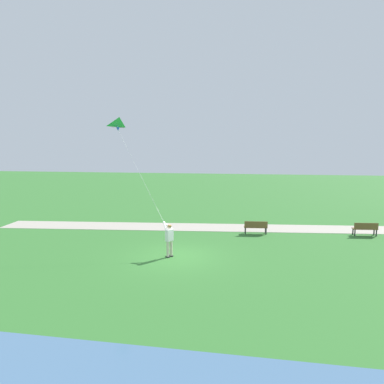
{
  "coord_description": "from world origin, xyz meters",
  "views": [
    {
      "loc": [
        16.63,
        3.61,
        5.57
      ],
      "look_at": [
        0.06,
        0.83,
        3.42
      ],
      "focal_mm": 31.51,
      "sensor_mm": 36.0,
      "label": 1
    }
  ],
  "objects_px": {
    "person_kite_flyer": "(169,237)",
    "park_bench_far_walkway": "(365,228)",
    "flying_kite": "(120,125)",
    "park_bench_near_walkway": "(256,226)"
  },
  "relations": [
    {
      "from": "person_kite_flyer",
      "to": "park_bench_far_walkway",
      "type": "relative_size",
      "value": 1.19
    },
    {
      "from": "flying_kite",
      "to": "park_bench_near_walkway",
      "type": "distance_m",
      "value": 10.76
    },
    {
      "from": "person_kite_flyer",
      "to": "park_bench_near_walkway",
      "type": "bearing_deg",
      "value": 140.91
    },
    {
      "from": "person_kite_flyer",
      "to": "park_bench_near_walkway",
      "type": "relative_size",
      "value": 1.19
    },
    {
      "from": "person_kite_flyer",
      "to": "flying_kite",
      "type": "height_order",
      "value": "flying_kite"
    },
    {
      "from": "person_kite_flyer",
      "to": "park_bench_far_walkway",
      "type": "xyz_separation_m",
      "value": [
        -6.27,
        11.49,
        -0.54
      ]
    },
    {
      "from": "flying_kite",
      "to": "park_bench_far_walkway",
      "type": "bearing_deg",
      "value": 104.82
    },
    {
      "from": "park_bench_near_walkway",
      "to": "park_bench_far_walkway",
      "type": "bearing_deg",
      "value": 95.74
    },
    {
      "from": "person_kite_flyer",
      "to": "flying_kite",
      "type": "xyz_separation_m",
      "value": [
        -2.32,
        -3.45,
        5.92
      ]
    },
    {
      "from": "flying_kite",
      "to": "park_bench_far_walkway",
      "type": "relative_size",
      "value": 3.68
    }
  ]
}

